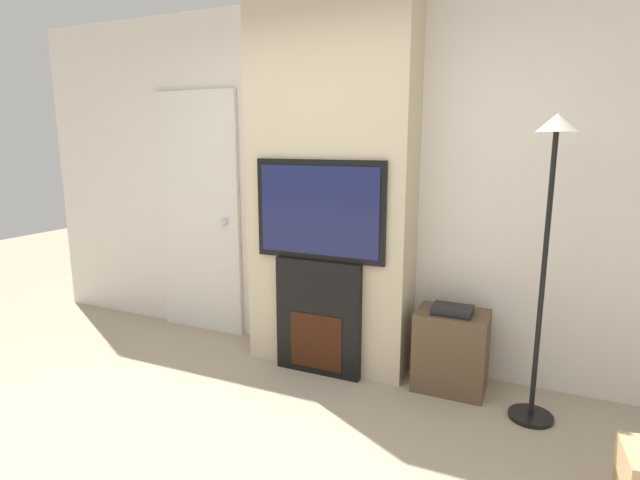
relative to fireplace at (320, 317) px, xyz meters
name	(u,v)px	position (x,y,z in m)	size (l,w,h in m)	color
wall_back	(342,183)	(0.00, 0.41, 0.93)	(6.00, 0.06, 2.70)	silver
chimney_breast	(331,186)	(0.00, 0.19, 0.93)	(1.20, 0.38, 2.70)	beige
fireplace	(320,317)	(0.00, 0.00, 0.00)	(0.64, 0.15, 0.84)	black
television	(320,210)	(0.00, 0.00, 0.77)	(0.96, 0.07, 0.70)	black
floor_lamp	(548,222)	(1.44, -0.05, 0.79)	(0.26, 0.26, 1.81)	black
media_stand	(451,349)	(0.92, 0.13, -0.14)	(0.47, 0.34, 0.60)	brown
entry_door	(199,214)	(-1.31, 0.35, 0.62)	(0.82, 0.09, 2.08)	silver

